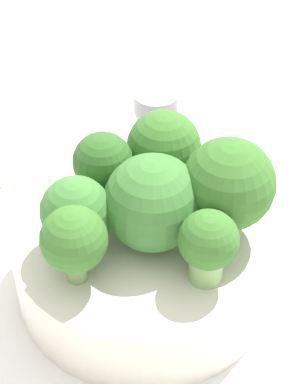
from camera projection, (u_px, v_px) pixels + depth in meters
ground_plane at (144, 284)px, 0.43m from camera, size 3.00×3.00×0.00m
bowl at (144, 259)px, 0.41m from camera, size 0.16×0.16×0.05m
broccoli_floret_0 at (228, 186)px, 0.37m from camera, size 0.06×0.06×0.07m
broccoli_floret_1 at (157, 200)px, 0.37m from camera, size 0.06×0.06×0.06m
broccoli_floret_2 at (100, 168)px, 0.39m from camera, size 0.04×0.04×0.05m
broccoli_floret_3 at (203, 248)px, 0.35m from camera, size 0.03×0.03×0.05m
broccoli_floret_4 at (164, 148)px, 0.41m from camera, size 0.05×0.05×0.05m
broccoli_floret_5 at (75, 242)px, 0.35m from camera, size 0.04×0.04×0.05m
broccoli_floret_6 at (76, 213)px, 0.37m from camera, size 0.04×0.04×0.05m
pepper_shaker at (156, 130)px, 0.50m from camera, size 0.03×0.03×0.07m
almond_crumb_1 at (111, 178)px, 0.50m from camera, size 0.01×0.00×0.01m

